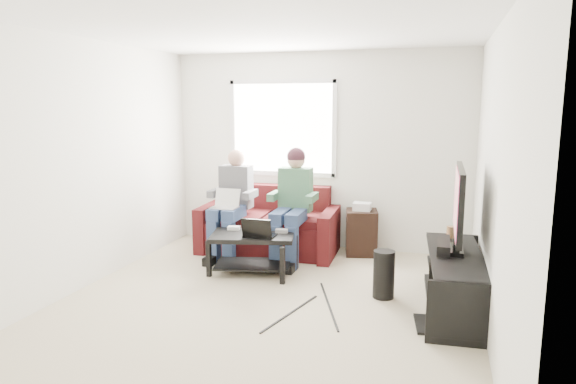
% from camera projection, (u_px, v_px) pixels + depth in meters
% --- Properties ---
extents(floor, '(4.50, 4.50, 0.00)m').
position_uv_depth(floor, '(264.00, 306.00, 4.95)').
color(floor, '#B5AD8D').
rests_on(floor, ground).
extents(ceiling, '(4.50, 4.50, 0.00)m').
position_uv_depth(ceiling, '(261.00, 26.00, 4.51)').
color(ceiling, white).
rests_on(ceiling, wall_back).
extents(wall_back, '(4.50, 0.00, 4.50)m').
position_uv_depth(wall_back, '(318.00, 151.00, 6.85)').
color(wall_back, silver).
rests_on(wall_back, floor).
extents(wall_front, '(4.50, 0.00, 4.50)m').
position_uv_depth(wall_front, '(115.00, 229.00, 2.60)').
color(wall_front, silver).
rests_on(wall_front, floor).
extents(wall_left, '(0.00, 4.50, 4.50)m').
position_uv_depth(wall_left, '(80.00, 165.00, 5.29)').
color(wall_left, silver).
rests_on(wall_left, floor).
extents(wall_right, '(0.00, 4.50, 4.50)m').
position_uv_depth(wall_right, '(494.00, 182.00, 4.17)').
color(wall_right, silver).
rests_on(wall_right, floor).
extents(window, '(1.48, 0.04, 1.28)m').
position_uv_depth(window, '(282.00, 128.00, 6.93)').
color(window, white).
rests_on(window, wall_back).
extents(sofa, '(1.81, 0.92, 0.84)m').
position_uv_depth(sofa, '(270.00, 227.00, 6.77)').
color(sofa, '#491213').
rests_on(sofa, floor).
extents(person_left, '(0.40, 0.70, 1.35)m').
position_uv_depth(person_left, '(232.00, 198.00, 6.51)').
color(person_left, '#334D72').
rests_on(person_left, sofa).
extents(person_right, '(0.40, 0.71, 1.39)m').
position_uv_depth(person_right, '(293.00, 197.00, 6.30)').
color(person_right, '#334D72').
rests_on(person_right, sofa).
extents(laptop_silver, '(0.35, 0.26, 0.24)m').
position_uv_depth(laptop_silver, '(225.00, 203.00, 6.31)').
color(laptop_silver, silver).
rests_on(laptop_silver, person_left).
extents(coffee_table, '(1.03, 0.76, 0.46)m').
position_uv_depth(coffee_table, '(253.00, 244.00, 5.86)').
color(coffee_table, black).
rests_on(coffee_table, floor).
extents(laptop_black, '(0.39, 0.32, 0.24)m').
position_uv_depth(laptop_black, '(260.00, 226.00, 5.71)').
color(laptop_black, black).
rests_on(laptop_black, coffee_table).
extents(controller_a, '(0.15, 0.11, 0.04)m').
position_uv_depth(controller_a, '(234.00, 228.00, 6.03)').
color(controller_a, silver).
rests_on(controller_a, coffee_table).
extents(controller_b, '(0.15, 0.10, 0.04)m').
position_uv_depth(controller_b, '(250.00, 228.00, 6.04)').
color(controller_b, black).
rests_on(controller_b, coffee_table).
extents(controller_c, '(0.16, 0.12, 0.04)m').
position_uv_depth(controller_c, '(282.00, 231.00, 5.89)').
color(controller_c, gray).
rests_on(controller_c, coffee_table).
extents(tv_stand, '(0.59, 1.64, 0.54)m').
position_uv_depth(tv_stand, '(455.00, 285.00, 4.85)').
color(tv_stand, black).
rests_on(tv_stand, floor).
extents(tv, '(0.12, 1.10, 0.81)m').
position_uv_depth(tv, '(459.00, 204.00, 4.81)').
color(tv, black).
rests_on(tv, tv_stand).
extents(soundbar, '(0.12, 0.50, 0.10)m').
position_uv_depth(soundbar, '(443.00, 245.00, 4.92)').
color(soundbar, black).
rests_on(soundbar, tv_stand).
extents(drink_cup, '(0.08, 0.08, 0.12)m').
position_uv_depth(drink_cup, '(450.00, 232.00, 5.39)').
color(drink_cup, '#A17045').
rests_on(drink_cup, tv_stand).
extents(console_white, '(0.30, 0.22, 0.06)m').
position_uv_depth(console_white, '(456.00, 292.00, 4.46)').
color(console_white, silver).
rests_on(console_white, tv_stand).
extents(console_grey, '(0.34, 0.26, 0.08)m').
position_uv_depth(console_grey, '(455.00, 267.00, 5.12)').
color(console_grey, gray).
rests_on(console_grey, tv_stand).
extents(console_black, '(0.38, 0.30, 0.07)m').
position_uv_depth(console_black, '(455.00, 278.00, 4.79)').
color(console_black, black).
rests_on(console_black, tv_stand).
extents(subwoofer, '(0.21, 0.21, 0.48)m').
position_uv_depth(subwoofer, '(384.00, 274.00, 5.13)').
color(subwoofer, black).
rests_on(subwoofer, floor).
extents(keyboard_floor, '(0.19, 0.42, 0.02)m').
position_uv_depth(keyboard_floor, '(423.00, 324.00, 4.52)').
color(keyboard_floor, black).
rests_on(keyboard_floor, floor).
extents(end_table, '(0.39, 0.39, 0.68)m').
position_uv_depth(end_table, '(361.00, 231.00, 6.61)').
color(end_table, black).
rests_on(end_table, floor).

